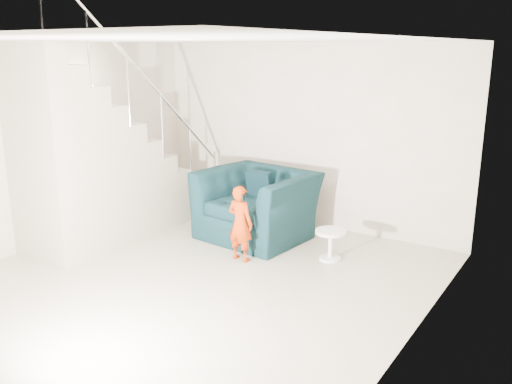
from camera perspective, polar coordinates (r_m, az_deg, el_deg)
floor at (r=6.33m, az=-7.19°, el=-9.64°), size 5.50×5.50×0.00m
ceiling at (r=5.76m, az=-8.10°, el=15.60°), size 5.50×5.50×0.00m
back_wall at (r=8.14m, az=5.11°, el=5.92°), size 5.00×0.00×5.00m
left_wall at (r=7.74m, az=-21.88°, el=4.43°), size 0.00×5.50×5.50m
right_wall at (r=4.71m, az=16.19°, el=-1.31°), size 0.00×5.50×5.50m
armchair at (r=7.64m, az=0.08°, el=-1.36°), size 1.58×1.41×0.95m
toddler at (r=6.80m, az=-1.67°, el=-3.32°), size 0.37×0.25×0.98m
side_table at (r=6.95m, az=7.85°, el=-5.02°), size 0.39×0.39×0.39m
staircase at (r=7.75m, az=-16.14°, el=1.90°), size 1.02×3.03×3.62m
cushion at (r=7.82m, az=0.37°, el=0.88°), size 0.39×0.19×0.39m
throw at (r=8.00m, az=-3.49°, el=0.26°), size 0.06×0.56×0.63m
phone at (r=6.62m, az=-1.36°, el=-0.57°), size 0.03×0.05×0.10m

